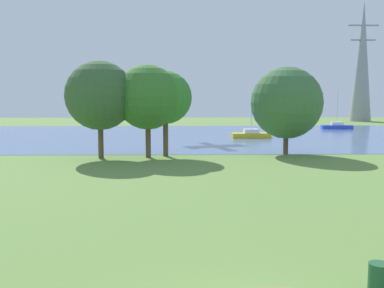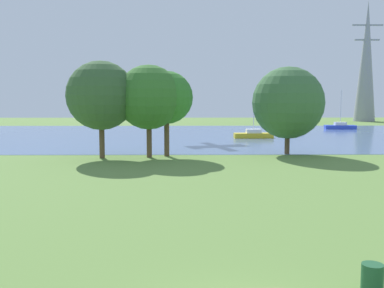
{
  "view_description": "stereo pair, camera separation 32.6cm",
  "coord_description": "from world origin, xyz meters",
  "px_view_note": "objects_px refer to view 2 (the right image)",
  "views": [
    {
      "loc": [
        -1.5,
        -9.08,
        5.08
      ],
      "look_at": [
        -0.8,
        20.87,
        1.93
      ],
      "focal_mm": 41.88,
      "sensor_mm": 36.0,
      "label": 1
    },
    {
      "loc": [
        -1.17,
        -9.09,
        5.08
      ],
      "look_at": [
        -0.8,
        20.87,
        1.93
      ],
      "focal_mm": 41.88,
      "sensor_mm": 36.0,
      "label": 2
    }
  ],
  "objects_px": {
    "litter_bin": "(372,279)",
    "tree_mid_shore": "(101,96)",
    "sailboat_gray": "(287,129)",
    "tree_west_far": "(149,97)",
    "sailboat_yellow": "(253,134)",
    "electricity_pylon": "(366,62)",
    "tree_east_far": "(288,103)",
    "tree_east_near": "(167,98)",
    "sailboat_blue": "(340,126)"
  },
  "relations": [
    {
      "from": "sailboat_gray",
      "to": "tree_east_far",
      "type": "bearing_deg",
      "value": -102.75
    },
    {
      "from": "electricity_pylon",
      "to": "sailboat_blue",
      "type": "bearing_deg",
      "value": -119.25
    },
    {
      "from": "litter_bin",
      "to": "tree_east_far",
      "type": "xyz_separation_m",
      "value": [
        4.19,
        28.49,
        4.17
      ]
    },
    {
      "from": "tree_mid_shore",
      "to": "tree_west_far",
      "type": "height_order",
      "value": "tree_mid_shore"
    },
    {
      "from": "sailboat_gray",
      "to": "tree_east_near",
      "type": "relative_size",
      "value": 0.9
    },
    {
      "from": "tree_west_far",
      "to": "tree_east_near",
      "type": "xyz_separation_m",
      "value": [
        1.45,
        0.78,
        -0.03
      ]
    },
    {
      "from": "tree_west_far",
      "to": "electricity_pylon",
      "type": "xyz_separation_m",
      "value": [
        40.67,
        56.49,
        7.4
      ]
    },
    {
      "from": "tree_mid_shore",
      "to": "electricity_pylon",
      "type": "bearing_deg",
      "value": 51.94
    },
    {
      "from": "litter_bin",
      "to": "tree_mid_shore",
      "type": "height_order",
      "value": "tree_mid_shore"
    },
    {
      "from": "litter_bin",
      "to": "electricity_pylon",
      "type": "bearing_deg",
      "value": 68.48
    },
    {
      "from": "sailboat_gray",
      "to": "tree_east_far",
      "type": "distance_m",
      "value": 27.02
    },
    {
      "from": "litter_bin",
      "to": "electricity_pylon",
      "type": "height_order",
      "value": "electricity_pylon"
    },
    {
      "from": "tree_east_far",
      "to": "electricity_pylon",
      "type": "xyz_separation_m",
      "value": [
        28.55,
        54.53,
        7.88
      ]
    },
    {
      "from": "litter_bin",
      "to": "tree_west_far",
      "type": "bearing_deg",
      "value": 106.66
    },
    {
      "from": "sailboat_yellow",
      "to": "electricity_pylon",
      "type": "bearing_deg",
      "value": 52.99
    },
    {
      "from": "sailboat_gray",
      "to": "tree_west_far",
      "type": "xyz_separation_m",
      "value": [
        -18.02,
        -28.0,
        4.59
      ]
    },
    {
      "from": "tree_west_far",
      "to": "tree_mid_shore",
      "type": "bearing_deg",
      "value": -173.71
    },
    {
      "from": "sailboat_gray",
      "to": "tree_mid_shore",
      "type": "relative_size",
      "value": 0.82
    },
    {
      "from": "tree_east_near",
      "to": "electricity_pylon",
      "type": "relative_size",
      "value": 0.29
    },
    {
      "from": "sailboat_yellow",
      "to": "tree_west_far",
      "type": "bearing_deg",
      "value": -122.88
    },
    {
      "from": "sailboat_blue",
      "to": "tree_east_far",
      "type": "bearing_deg",
      "value": -116.39
    },
    {
      "from": "electricity_pylon",
      "to": "tree_east_far",
      "type": "bearing_deg",
      "value": -117.63
    },
    {
      "from": "litter_bin",
      "to": "tree_west_far",
      "type": "distance_m",
      "value": 28.08
    },
    {
      "from": "sailboat_gray",
      "to": "tree_west_far",
      "type": "height_order",
      "value": "tree_west_far"
    },
    {
      "from": "tree_east_near",
      "to": "electricity_pylon",
      "type": "xyz_separation_m",
      "value": [
        39.23,
        55.71,
        7.43
      ]
    },
    {
      "from": "tree_west_far",
      "to": "electricity_pylon",
      "type": "distance_m",
      "value": 70.0
    },
    {
      "from": "sailboat_gray",
      "to": "tree_mid_shore",
      "type": "distance_m",
      "value": 36.21
    },
    {
      "from": "sailboat_blue",
      "to": "tree_west_far",
      "type": "bearing_deg",
      "value": -129.77
    },
    {
      "from": "sailboat_blue",
      "to": "sailboat_yellow",
      "type": "relative_size",
      "value": 1.13
    },
    {
      "from": "sailboat_yellow",
      "to": "tree_west_far",
      "type": "xyz_separation_m",
      "value": [
        -11.48,
        -17.77,
        4.6
      ]
    },
    {
      "from": "tree_east_near",
      "to": "tree_east_far",
      "type": "distance_m",
      "value": 10.75
    },
    {
      "from": "tree_mid_shore",
      "to": "tree_west_far",
      "type": "distance_m",
      "value": 3.93
    },
    {
      "from": "sailboat_blue",
      "to": "electricity_pylon",
      "type": "relative_size",
      "value": 0.25
    },
    {
      "from": "tree_west_far",
      "to": "electricity_pylon",
      "type": "relative_size",
      "value": 0.31
    },
    {
      "from": "tree_mid_shore",
      "to": "tree_west_far",
      "type": "relative_size",
      "value": 1.04
    },
    {
      "from": "tree_mid_shore",
      "to": "tree_east_far",
      "type": "bearing_deg",
      "value": 8.48
    },
    {
      "from": "sailboat_yellow",
      "to": "tree_east_far",
      "type": "relative_size",
      "value": 0.71
    },
    {
      "from": "tree_mid_shore",
      "to": "tree_east_far",
      "type": "xyz_separation_m",
      "value": [
        16.03,
        2.39,
        -0.63
      ]
    },
    {
      "from": "sailboat_gray",
      "to": "electricity_pylon",
      "type": "xyz_separation_m",
      "value": [
        22.65,
        28.48,
        11.99
      ]
    },
    {
      "from": "sailboat_gray",
      "to": "tree_mid_shore",
      "type": "height_order",
      "value": "tree_mid_shore"
    },
    {
      "from": "sailboat_yellow",
      "to": "tree_west_far",
      "type": "height_order",
      "value": "tree_west_far"
    },
    {
      "from": "litter_bin",
      "to": "tree_east_near",
      "type": "relative_size",
      "value": 0.11
    },
    {
      "from": "tree_east_far",
      "to": "sailboat_blue",
      "type": "bearing_deg",
      "value": 63.61
    },
    {
      "from": "sailboat_gray",
      "to": "electricity_pylon",
      "type": "bearing_deg",
      "value": 51.51
    },
    {
      "from": "litter_bin",
      "to": "sailboat_yellow",
      "type": "distance_m",
      "value": 44.44
    },
    {
      "from": "tree_west_far",
      "to": "sailboat_yellow",
      "type": "bearing_deg",
      "value": 57.12
    },
    {
      "from": "tree_mid_shore",
      "to": "electricity_pylon",
      "type": "distance_m",
      "value": 72.66
    },
    {
      "from": "tree_east_far",
      "to": "electricity_pylon",
      "type": "bearing_deg",
      "value": 62.37
    },
    {
      "from": "litter_bin",
      "to": "tree_west_far",
      "type": "height_order",
      "value": "tree_west_far"
    },
    {
      "from": "tree_mid_shore",
      "to": "tree_east_near",
      "type": "height_order",
      "value": "tree_mid_shore"
    }
  ]
}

